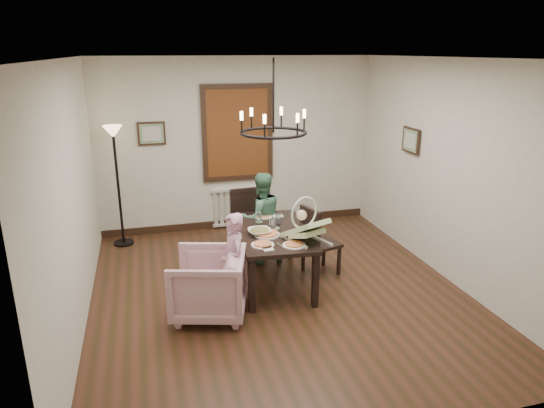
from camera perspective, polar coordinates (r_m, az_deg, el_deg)
name	(u,v)px	position (r m, az deg, el deg)	size (l,w,h in m)	color
room_shell	(271,176)	(5.96, -0.13, 3.28)	(4.51, 5.00, 2.81)	#472518
dining_table	(273,237)	(6.13, 0.16, -3.85)	(1.00, 1.60, 0.72)	black
chair_far	(249,224)	(6.97, -2.74, -2.39)	(0.43, 0.43, 0.99)	black
chair_right	(322,240)	(6.48, 5.85, -4.20)	(0.42, 0.42, 0.95)	black
armchair	(208,284)	(5.55, -7.50, -9.33)	(0.80, 0.82, 0.75)	#DAA7B3
elderly_woman	(234,271)	(5.59, -4.54, -7.81)	(0.35, 0.23, 0.97)	#CD90A7
seated_man	(261,226)	(6.77, -1.28, -2.56)	(0.53, 0.41, 1.08)	#477759
baby_bouncer	(305,226)	(5.71, 3.94, -2.65)	(0.41, 0.57, 0.37)	beige
salad_bowl	(259,231)	(5.95, -1.48, -3.25)	(0.34, 0.34, 0.08)	white
pizza_platter	(267,234)	(5.92, -0.57, -3.56)	(0.31, 0.31, 0.04)	tan
drinking_glass	(273,224)	(6.11, 0.10, -2.33)	(0.07, 0.07, 0.15)	silver
window_blinds	(238,133)	(7.92, -4.06, 8.32)	(1.00, 0.03, 1.40)	brown
radiator	(239,206)	(8.23, -3.90, -0.27)	(0.92, 0.12, 0.62)	silver
picture_back	(152,134)	(7.78, -13.98, 8.05)	(0.42, 0.03, 0.36)	black
picture_right	(411,140)	(7.25, 16.01, 7.21)	(0.42, 0.03, 0.36)	black
floor_lamp	(118,188)	(7.64, -17.62, 1.79)	(0.30, 0.30, 1.80)	black
chandelier	(273,133)	(5.78, 0.17, 8.39)	(0.80, 0.80, 0.04)	black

